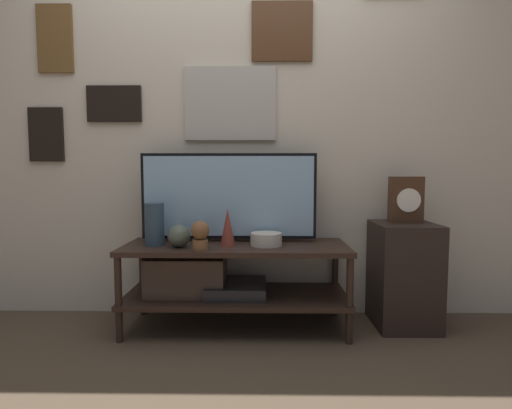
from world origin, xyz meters
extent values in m
plane|color=#4C3D2D|center=(0.00, 0.00, 0.00)|extent=(12.00, 12.00, 0.00)
cube|color=beige|center=(0.00, 0.59, 1.35)|extent=(6.40, 0.06, 2.70)
cube|color=#B2ADA3|center=(-0.05, 0.55, 1.40)|extent=(0.59, 0.02, 0.47)
cube|color=#B2BCC6|center=(-0.05, 0.54, 1.40)|extent=(0.56, 0.01, 0.44)
cube|color=#4C2D19|center=(0.28, 0.55, 1.85)|extent=(0.39, 0.02, 0.37)
cube|color=slate|center=(0.28, 0.54, 1.85)|extent=(0.35, 0.01, 0.34)
cube|color=black|center=(-0.81, 0.55, 1.40)|extent=(0.36, 0.02, 0.23)
cube|color=#BCB299|center=(-0.81, 0.54, 1.40)|extent=(0.32, 0.01, 0.20)
cube|color=brown|center=(-1.18, 0.55, 1.81)|extent=(0.23, 0.02, 0.43)
cube|color=slate|center=(-1.18, 0.54, 1.81)|extent=(0.19, 0.01, 0.40)
cube|color=black|center=(-1.27, 0.55, 1.20)|extent=(0.23, 0.02, 0.35)
cube|color=slate|center=(-1.27, 0.54, 1.20)|extent=(0.19, 0.01, 0.32)
cube|color=black|center=(0.00, 0.29, 0.50)|extent=(1.34, 0.50, 0.03)
cube|color=black|center=(0.00, 0.29, 0.20)|extent=(1.34, 0.50, 0.03)
cylinder|color=black|center=(-0.64, 0.07, 0.26)|extent=(0.04, 0.04, 0.52)
cylinder|color=black|center=(0.64, 0.07, 0.26)|extent=(0.04, 0.04, 0.52)
cylinder|color=black|center=(-0.64, 0.51, 0.26)|extent=(0.04, 0.04, 0.52)
cylinder|color=black|center=(0.64, 0.51, 0.26)|extent=(0.04, 0.04, 0.52)
cube|color=black|center=(0.00, 0.29, 0.25)|extent=(0.36, 0.35, 0.07)
cube|color=#47382D|center=(-0.30, 0.29, 0.33)|extent=(0.47, 0.28, 0.23)
cylinder|color=black|center=(-0.35, 0.40, 0.53)|extent=(0.05, 0.05, 0.02)
cylinder|color=black|center=(0.25, 0.40, 0.53)|extent=(0.05, 0.05, 0.02)
cube|color=black|center=(-0.05, 0.40, 0.80)|extent=(1.09, 0.04, 0.53)
cube|color=#8CB2D1|center=(-0.05, 0.39, 0.80)|extent=(1.06, 0.01, 0.50)
cone|color=brown|center=(-0.05, 0.26, 0.63)|extent=(0.09, 0.09, 0.22)
sphere|color=#4C5647|center=(-0.33, 0.20, 0.58)|extent=(0.13, 0.13, 0.13)
cylinder|color=beige|center=(0.18, 0.26, 0.55)|extent=(0.19, 0.19, 0.08)
cylinder|color=#2D4251|center=(-0.48, 0.26, 0.64)|extent=(0.11, 0.11, 0.25)
cylinder|color=brown|center=(-0.19, 0.12, 0.55)|extent=(0.09, 0.09, 0.06)
sphere|color=brown|center=(-0.19, 0.12, 0.63)|extent=(0.11, 0.11, 0.11)
cube|color=black|center=(1.03, 0.34, 0.32)|extent=(0.36, 0.39, 0.64)
cube|color=#422819|center=(1.05, 0.38, 0.78)|extent=(0.19, 0.10, 0.28)
cylinder|color=white|center=(1.05, 0.33, 0.78)|extent=(0.14, 0.01, 0.14)
camera|label=1|loc=(0.16, -2.09, 0.95)|focal=28.00mm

